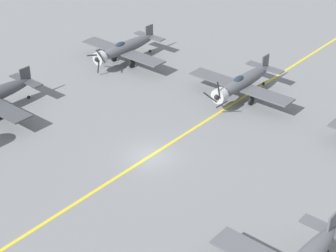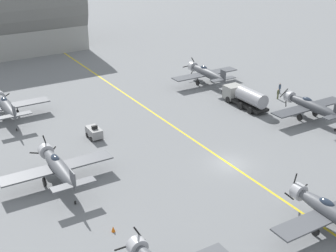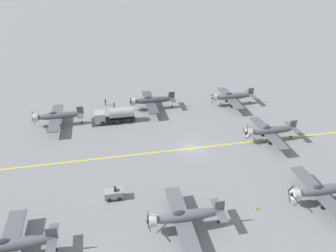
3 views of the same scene
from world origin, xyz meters
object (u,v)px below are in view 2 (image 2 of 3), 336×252
(airplane_far_left, at_px, (6,106))
(airplane_far_right, at_px, (206,73))
(airplane_near_center, at_px, (332,213))
(traffic_cone, at_px, (113,229))
(airplane_mid_left, at_px, (58,167))
(fuel_tanker, at_px, (245,97))
(tow_tractor, at_px, (94,132))
(ground_crew_walking, at_px, (278,94))
(ground_crew_inspecting, at_px, (280,88))
(airplane_mid_right, at_px, (311,106))

(airplane_far_left, relative_size, airplane_far_right, 1.00)
(airplane_near_center, bearing_deg, traffic_cone, 154.79)
(airplane_far_right, bearing_deg, traffic_cone, -138.49)
(airplane_mid_left, distance_m, traffic_cone, 10.70)
(fuel_tanker, xyz_separation_m, traffic_cone, (-29.46, -17.38, -1.24))
(tow_tractor, height_order, ground_crew_walking, tow_tractor)
(ground_crew_walking, bearing_deg, airplane_mid_left, -169.77)
(tow_tractor, relative_size, ground_crew_inspecting, 1.57)
(tow_tractor, bearing_deg, airplane_mid_right, -19.36)
(ground_crew_inspecting, bearing_deg, airplane_mid_right, -110.93)
(airplane_near_center, bearing_deg, airplane_far_right, 76.26)
(fuel_tanker, bearing_deg, airplane_near_center, -115.24)
(tow_tractor, bearing_deg, airplane_far_right, 21.77)
(airplane_mid_left, xyz_separation_m, fuel_tanker, (30.79, 6.90, -0.50))
(airplane_mid_right, xyz_separation_m, ground_crew_walking, (1.74, 8.11, -1.13))
(ground_crew_walking, bearing_deg, fuel_tanker, 178.23)
(airplane_far_left, relative_size, tow_tractor, 4.62)
(airplane_near_center, distance_m, airplane_far_left, 44.65)
(airplane_far_left, distance_m, airplane_far_right, 32.21)
(airplane_near_center, xyz_separation_m, airplane_mid_left, (-17.88, 20.49, 0.00))
(airplane_mid_left, height_order, ground_crew_inspecting, airplane_mid_left)
(airplane_mid_right, relative_size, ground_crew_walking, 7.40)
(airplane_mid_left, height_order, traffic_cone, airplane_mid_left)
(ground_crew_inspecting, bearing_deg, airplane_mid_left, -167.76)
(airplane_mid_left, bearing_deg, airplane_near_center, -64.80)
(airplane_mid_left, xyz_separation_m, tow_tractor, (7.49, 8.41, -1.22))
(fuel_tanker, xyz_separation_m, ground_crew_walking, (6.35, -0.20, -0.62))
(airplane_near_center, xyz_separation_m, ground_crew_walking, (19.27, 27.20, -1.13))
(fuel_tanker, bearing_deg, ground_crew_inspecting, 10.80)
(airplane_far_left, bearing_deg, traffic_cone, -93.54)
(fuel_tanker, distance_m, ground_crew_inspecting, 8.58)
(fuel_tanker, xyz_separation_m, tow_tractor, (-23.30, 1.51, -0.72))
(airplane_far_left, height_order, airplane_far_right, airplane_far_left)
(ground_crew_inspecting, bearing_deg, airplane_far_right, 128.08)
(airplane_mid_right, bearing_deg, airplane_mid_left, -172.76)
(airplane_mid_right, distance_m, traffic_cone, 35.31)
(ground_crew_walking, height_order, ground_crew_inspecting, ground_crew_inspecting)
(airplane_far_left, distance_m, ground_crew_walking, 39.96)
(airplane_mid_left, xyz_separation_m, ground_crew_inspecting, (39.20, 8.50, -1.11))
(airplane_mid_left, bearing_deg, ground_crew_inspecting, -3.66)
(airplane_near_center, distance_m, airplane_mid_left, 27.19)
(airplane_far_right, xyz_separation_m, tow_tractor, (-24.21, -9.67, -1.22))
(airplane_mid_left, height_order, airplane_far_left, airplane_far_left)
(tow_tractor, bearing_deg, ground_crew_walking, -3.29)
(tow_tractor, relative_size, traffic_cone, 4.73)
(airplane_far_right, height_order, tow_tractor, airplane_far_right)
(airplane_far_left, bearing_deg, airplane_far_right, -10.68)
(airplane_far_left, bearing_deg, ground_crew_inspecting, -23.33)
(airplane_mid_right, bearing_deg, ground_crew_walking, 87.42)
(airplane_near_center, xyz_separation_m, airplane_far_left, (-18.32, 40.72, -0.00))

